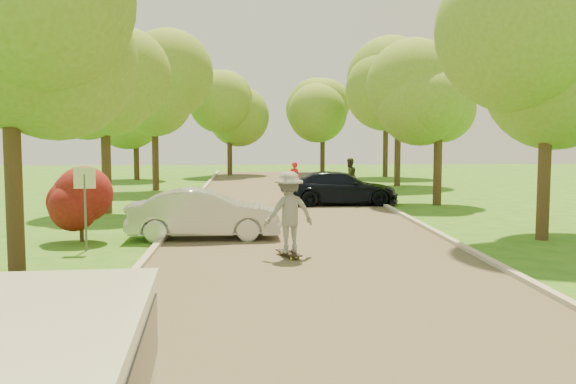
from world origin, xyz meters
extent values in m
plane|color=#2A6919|center=(0.00, 0.00, 0.00)|extent=(100.00, 100.00, 0.00)
cube|color=#4C4438|center=(0.00, 8.00, 0.01)|extent=(8.00, 60.00, 0.01)
cube|color=#B2AD9E|center=(-4.05, 8.00, 0.06)|extent=(0.18, 60.00, 0.12)
cube|color=#B2AD9E|center=(4.05, 8.00, 0.06)|extent=(0.18, 60.00, 0.12)
cylinder|color=#59595E|center=(-5.80, 4.00, 1.00)|extent=(0.06, 0.06, 2.00)
cube|color=white|center=(-5.80, 4.00, 1.90)|extent=(0.55, 0.04, 0.55)
cylinder|color=#382619|center=(-6.30, 5.50, 0.35)|extent=(0.12, 0.12, 0.70)
sphere|color=#590F0F|center=(-6.30, 5.50, 1.10)|extent=(1.70, 1.70, 1.70)
cylinder|color=#382619|center=(-6.50, 1.00, 1.80)|extent=(0.36, 0.36, 3.60)
sphere|color=olive|center=(-6.50, 1.00, 4.98)|extent=(4.60, 4.60, 4.60)
sphere|color=olive|center=(-5.81, 1.00, 5.67)|extent=(3.45, 3.45, 3.45)
cylinder|color=#382619|center=(-7.00, 12.00, 1.57)|extent=(0.36, 0.36, 3.15)
sphere|color=olive|center=(-7.00, 12.00, 4.41)|extent=(4.20, 4.20, 4.20)
sphere|color=olive|center=(-6.37, 12.00, 5.04)|extent=(3.15, 3.15, 3.15)
cylinder|color=#382619|center=(-6.60, 22.00, 1.91)|extent=(0.36, 0.36, 3.83)
sphere|color=olive|center=(-6.60, 22.00, 5.27)|extent=(4.80, 4.80, 4.80)
sphere|color=olive|center=(-5.88, 22.00, 5.99)|extent=(3.60, 3.60, 3.60)
cylinder|color=#382619|center=(6.80, 5.00, 1.91)|extent=(0.36, 0.36, 3.83)
sphere|color=olive|center=(6.80, 5.00, 5.33)|extent=(5.00, 5.00, 5.00)
sphere|color=olive|center=(7.55, 5.00, 6.08)|extent=(3.75, 3.75, 3.75)
cylinder|color=#382619|center=(6.40, 14.00, 1.69)|extent=(0.36, 0.36, 3.38)
sphere|color=olive|center=(6.40, 14.00, 4.70)|extent=(4.40, 4.40, 4.40)
sphere|color=olive|center=(7.06, 14.00, 5.36)|extent=(3.30, 3.30, 3.30)
cylinder|color=#382619|center=(7.00, 24.00, 2.02)|extent=(0.36, 0.36, 4.05)
sphere|color=olive|center=(7.00, 24.00, 5.61)|extent=(5.20, 5.20, 5.20)
sphere|color=olive|center=(7.78, 24.00, 6.39)|extent=(3.90, 3.90, 3.90)
cylinder|color=#382619|center=(-9.00, 30.00, 1.80)|extent=(0.36, 0.36, 3.60)
sphere|color=olive|center=(-9.00, 30.00, 5.10)|extent=(5.00, 5.00, 5.00)
sphere|color=olive|center=(-8.25, 30.00, 5.85)|extent=(3.75, 3.75, 3.75)
cylinder|color=#382619|center=(8.00, 32.00, 1.91)|extent=(0.36, 0.36, 3.83)
sphere|color=olive|center=(8.00, 32.00, 5.33)|extent=(5.00, 5.00, 5.00)
sphere|color=olive|center=(8.75, 32.00, 6.08)|extent=(3.75, 3.75, 3.75)
cylinder|color=#382619|center=(-3.00, 34.00, 1.69)|extent=(0.36, 0.36, 3.38)
sphere|color=olive|center=(-3.00, 34.00, 4.81)|extent=(4.80, 4.80, 4.80)
sphere|color=olive|center=(-2.28, 34.00, 5.53)|extent=(3.60, 3.60, 3.60)
cylinder|color=#382619|center=(4.00, 36.00, 1.80)|extent=(0.36, 0.36, 3.60)
sphere|color=olive|center=(4.00, 36.00, 5.10)|extent=(5.00, 5.00, 5.00)
sphere|color=olive|center=(4.75, 36.00, 5.85)|extent=(3.75, 3.75, 3.75)
imported|color=#B5B5BA|center=(-2.88, 5.75, 0.72)|extent=(4.39, 1.61, 1.44)
imported|color=black|center=(2.30, 14.32, 0.71)|extent=(4.90, 2.00, 1.42)
cube|color=black|center=(-0.61, 2.77, 0.12)|extent=(0.62, 1.06, 0.02)
cylinder|color=#BFCC4C|center=(-0.65, 3.14, 0.05)|extent=(0.06, 0.09, 0.08)
cylinder|color=#BFCC4C|center=(-0.82, 3.08, 0.05)|extent=(0.06, 0.09, 0.08)
cylinder|color=#BFCC4C|center=(-0.40, 2.46, 0.05)|extent=(0.06, 0.09, 0.08)
cylinder|color=#BFCC4C|center=(-0.57, 2.40, 0.05)|extent=(0.06, 0.09, 0.08)
imported|color=gray|center=(-0.61, 2.77, 1.13)|extent=(1.46, 1.14, 1.99)
imported|color=red|center=(0.65, 19.00, 0.82)|extent=(0.68, 0.54, 1.63)
imported|color=#2F321E|center=(3.46, 19.28, 0.90)|extent=(1.09, 1.00, 1.81)
camera|label=1|loc=(-1.56, -12.70, 3.03)|focal=40.00mm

